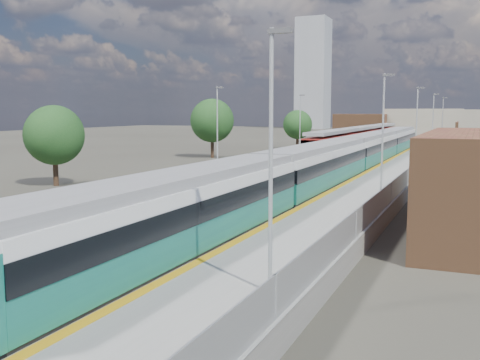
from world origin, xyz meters
The scene contains 11 objects.
ground centered at (0.00, 50.00, 0.00)m, with size 320.00×320.00×0.00m, color #47443A.
ballast_bed centered at (-2.25, 52.50, 0.03)m, with size 10.50×155.00×0.06m, color #565451.
tracks centered at (-1.65, 54.18, 0.11)m, with size 8.96×160.00×0.17m.
platform_right centered at (5.28, 52.49, 0.54)m, with size 4.70×155.00×8.52m.
platform_left centered at (-9.05, 52.49, 0.52)m, with size 4.30×155.00×8.52m.
buildings centered at (-18.12, 138.60, 10.70)m, with size 72.00×185.50×40.00m.
green_train centered at (1.50, 36.37, 2.30)m, with size 2.96×82.40×3.26m.
red_train centered at (-5.50, 79.39, 2.18)m, with size 2.93×59.30×3.69m.
tree_a centered at (-20.73, 24.35, 4.27)m, with size 5.01×5.01×6.78m.
tree_b centered at (-21.22, 55.70, 5.03)m, with size 5.89×5.89×7.98m.
tree_c centered at (-15.66, 76.62, 4.10)m, with size 4.81×4.81×6.51m.
Camera 1 is at (11.96, -12.84, 6.23)m, focal length 42.00 mm.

